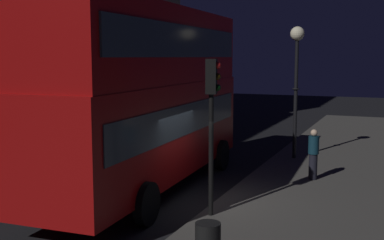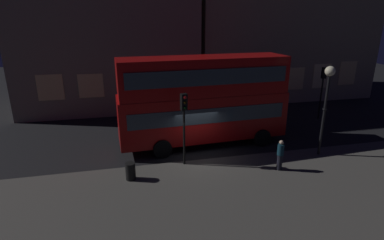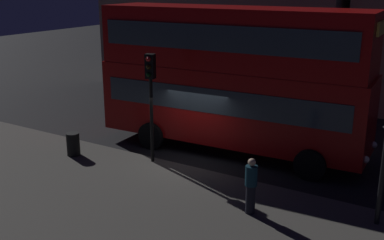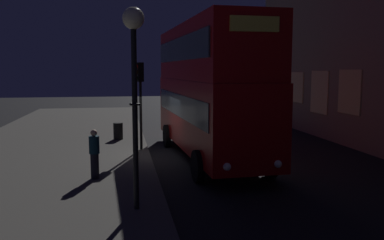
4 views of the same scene
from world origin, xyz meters
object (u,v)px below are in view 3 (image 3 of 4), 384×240
Objects in this scene: traffic_light_near_kerb at (151,86)px; litter_bin at (73,144)px; double_decker_bus at (232,73)px; pedestrian at (251,185)px.

litter_bin is (-2.90, -1.03, -2.38)m from traffic_light_near_kerb.
litter_bin is (-4.65, -3.75, -2.53)m from double_decker_bus.
double_decker_bus reaches higher than litter_bin.
pedestrian is (2.93, -4.46, -2.12)m from double_decker_bus.
litter_bin is (-7.58, 0.71, -0.41)m from pedestrian.
litter_bin is at bearing -173.44° from traffic_light_near_kerb.
traffic_light_near_kerb reaches higher than litter_bin.
litter_bin is at bearing -143.97° from double_decker_bus.
traffic_light_near_kerb is 2.38× the size of pedestrian.
pedestrian reaches higher than litter_bin.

